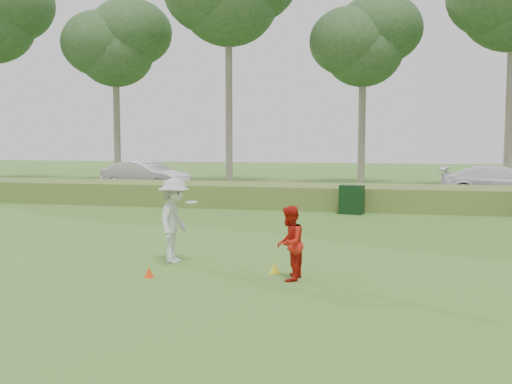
% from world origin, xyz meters
% --- Properties ---
extents(ground, '(120.00, 120.00, 0.00)m').
position_xyz_m(ground, '(0.00, 0.00, 0.00)').
color(ground, '#3E7125').
rests_on(ground, ground).
extents(reed_strip, '(80.00, 3.00, 0.90)m').
position_xyz_m(reed_strip, '(0.00, 12.00, 0.45)').
color(reed_strip, '#56712D').
rests_on(reed_strip, ground).
extents(park_road, '(80.00, 6.00, 0.06)m').
position_xyz_m(park_road, '(0.00, 17.00, 0.03)').
color(park_road, '#2D2D2D').
rests_on(park_road, ground).
extents(tree_2, '(6.50, 6.50, 12.00)m').
position_xyz_m(tree_2, '(-14.00, 24.00, 8.97)').
color(tree_2, gray).
rests_on(tree_2, ground).
extents(tree_4, '(6.24, 6.24, 11.50)m').
position_xyz_m(tree_4, '(2.00, 24.50, 8.59)').
color(tree_4, gray).
rests_on(tree_4, ground).
extents(player_white, '(0.92, 1.25, 1.88)m').
position_xyz_m(player_white, '(-1.09, 0.65, 0.94)').
color(player_white, silver).
rests_on(player_white, ground).
extents(player_red, '(0.60, 0.74, 1.45)m').
position_xyz_m(player_red, '(1.65, -0.37, 0.72)').
color(player_red, red).
rests_on(player_red, ground).
extents(cone_orange, '(0.19, 0.19, 0.21)m').
position_xyz_m(cone_orange, '(-1.09, -0.77, 0.11)').
color(cone_orange, '#FF400D').
rests_on(cone_orange, ground).
extents(cone_yellow, '(0.21, 0.21, 0.23)m').
position_xyz_m(cone_yellow, '(1.26, 0.13, 0.12)').
color(cone_yellow, yellow).
rests_on(cone_yellow, ground).
extents(utility_cabinet, '(0.94, 0.68, 1.07)m').
position_xyz_m(utility_cabinet, '(2.25, 10.07, 0.53)').
color(utility_cabinet, black).
rests_on(utility_cabinet, ground).
extents(car_mid, '(5.08, 2.83, 1.59)m').
position_xyz_m(car_mid, '(-8.74, 16.59, 0.85)').
color(car_mid, silver).
rests_on(car_mid, park_road).
extents(car_right, '(5.58, 3.12, 1.53)m').
position_xyz_m(car_right, '(8.50, 16.02, 0.82)').
color(car_right, white).
rests_on(car_right, park_road).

